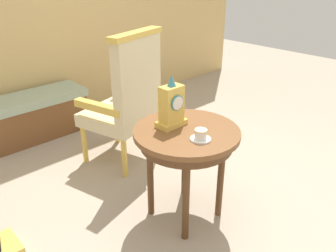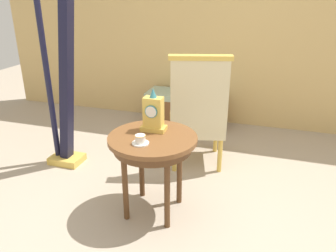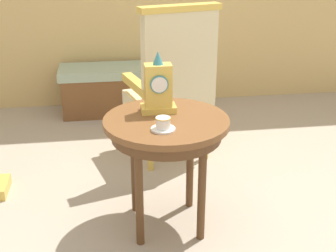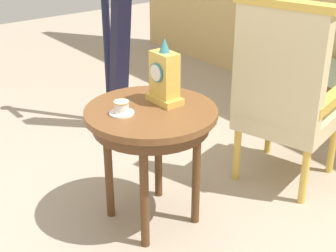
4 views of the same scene
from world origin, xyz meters
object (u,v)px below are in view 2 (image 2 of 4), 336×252
Objects in this scene: side_table at (153,146)px; armchair at (198,110)px; teacup_left at (140,140)px; harp at (62,94)px; mantel_clock at (153,114)px; window_bench at (186,109)px.

armchair reaches higher than side_table.
teacup_left is 0.07× the size of harp.
mantel_clock is 0.34× the size of window_bench.
harp is 1.70m from window_bench.
teacup_left is 0.37× the size of mantel_clock.
side_table is at bearing -100.97° from armchair.
harp is at bearing -122.76° from window_bench.
window_bench is at bearing 95.22° from teacup_left.
harp is (-1.26, -0.34, 0.15)m from armchair.
armchair is (0.16, 0.83, 0.02)m from side_table.
mantel_clock reaches higher than teacup_left.
armchair is at bearing -69.66° from window_bench.
harp is at bearing -165.07° from armchair.
harp is (-1.06, 0.64, 0.06)m from teacup_left.
armchair is at bearing 79.03° from side_table.
mantel_clock is 0.78m from armchair.
mantel_clock is (0.01, 0.25, 0.11)m from teacup_left.
teacup_left is at bearing -31.22° from harp.
armchair reaches higher than teacup_left.
harp reaches higher than teacup_left.
teacup_left is 1.24m from harp.
window_bench is (0.88, 1.36, -0.52)m from harp.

